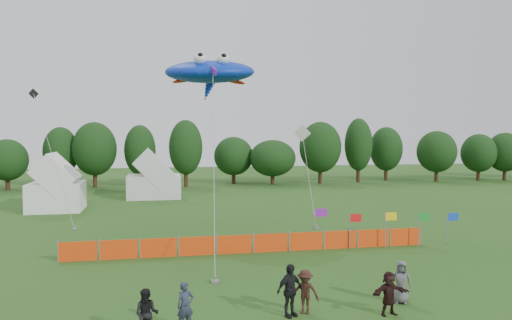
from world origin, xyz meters
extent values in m
plane|color=#234C16|center=(0.00, 0.00, 0.00)|extent=(160.00, 160.00, 0.00)
cylinder|color=#382314|center=(-21.24, 44.50, 0.96)|extent=(0.50, 0.50, 1.91)
ellipsoid|color=black|center=(-21.24, 44.50, 3.45)|extent=(4.61, 4.61, 4.30)
cylinder|color=#382314|center=(-15.73, 46.21, 1.19)|extent=(0.50, 0.50, 2.38)
ellipsoid|color=black|center=(-15.73, 46.21, 4.30)|extent=(4.09, 4.09, 5.35)
cylinder|color=#382314|center=(-11.75, 45.39, 1.29)|extent=(0.50, 0.50, 2.57)
ellipsoid|color=black|center=(-11.75, 45.39, 4.64)|extent=(5.20, 5.20, 5.79)
cylinder|color=#382314|center=(-6.44, 45.32, 1.23)|extent=(0.50, 0.50, 2.46)
ellipsoid|color=black|center=(-6.44, 45.32, 4.45)|extent=(3.78, 3.78, 5.55)
cylinder|color=#382314|center=(-0.99, 43.92, 1.33)|extent=(0.50, 0.50, 2.66)
ellipsoid|color=black|center=(-0.99, 43.92, 4.81)|extent=(4.05, 4.05, 5.99)
cylinder|color=#382314|center=(5.28, 46.53, 0.99)|extent=(0.50, 0.50, 1.98)
ellipsoid|color=black|center=(5.28, 46.53, 3.58)|extent=(5.06, 5.06, 4.46)
cylinder|color=#382314|center=(9.99, 44.56, 0.93)|extent=(0.50, 0.50, 1.86)
ellipsoid|color=black|center=(9.99, 44.56, 3.35)|extent=(5.86, 5.86, 4.18)
cylinder|color=#382314|center=(16.28, 44.38, 1.31)|extent=(0.50, 0.50, 2.62)
ellipsoid|color=black|center=(16.28, 44.38, 4.73)|extent=(5.41, 5.41, 5.89)
cylinder|color=#382314|center=(21.78, 44.99, 1.39)|extent=(0.50, 0.50, 2.78)
ellipsoid|color=black|center=(21.78, 44.99, 5.02)|extent=(3.67, 3.67, 6.26)
cylinder|color=#382314|center=(26.67, 46.88, 1.21)|extent=(0.50, 0.50, 2.42)
ellipsoid|color=black|center=(26.67, 46.88, 4.36)|extent=(4.46, 4.46, 5.44)
cylinder|color=#382314|center=(32.69, 44.13, 1.12)|extent=(0.50, 0.50, 2.24)
ellipsoid|color=black|center=(32.69, 44.13, 4.04)|extent=(5.26, 5.26, 5.03)
cylinder|color=#382314|center=(39.09, 44.15, 1.05)|extent=(0.50, 0.50, 2.10)
ellipsoid|color=black|center=(39.09, 44.15, 3.80)|extent=(4.74, 4.74, 4.73)
cylinder|color=#382314|center=(42.84, 43.69, 1.08)|extent=(0.50, 0.50, 2.16)
ellipsoid|color=black|center=(42.84, 43.69, 3.91)|extent=(4.88, 4.88, 4.87)
cube|color=white|center=(-12.79, 27.19, 1.18)|extent=(4.27, 4.27, 2.35)
cube|color=silver|center=(-4.80, 34.03, 1.15)|extent=(5.21, 4.17, 2.29)
cube|color=#E83F0C|center=(-8.54, 9.23, 0.50)|extent=(1.90, 0.06, 1.00)
cube|color=#E83F0C|center=(-6.54, 9.23, 0.50)|extent=(1.90, 0.06, 1.00)
cube|color=#E83F0C|center=(-4.54, 9.23, 0.50)|extent=(1.90, 0.06, 1.00)
cube|color=#E83F0C|center=(-2.54, 9.23, 0.50)|extent=(1.90, 0.06, 1.00)
cube|color=#E83F0C|center=(-0.54, 9.23, 0.50)|extent=(1.90, 0.06, 1.00)
cube|color=#E83F0C|center=(1.46, 9.23, 0.50)|extent=(1.90, 0.06, 1.00)
cube|color=#E83F0C|center=(3.46, 9.23, 0.50)|extent=(1.90, 0.06, 1.00)
cube|color=#E83F0C|center=(5.46, 9.23, 0.50)|extent=(1.90, 0.06, 1.00)
cube|color=#E83F0C|center=(7.46, 9.23, 0.50)|extent=(1.90, 0.06, 1.00)
cube|color=#E83F0C|center=(9.46, 9.23, 0.50)|extent=(1.90, 0.06, 1.00)
cylinder|color=gray|center=(4.00, 9.25, 1.15)|extent=(0.06, 0.06, 2.29)
cube|color=purple|center=(4.35, 9.25, 2.07)|extent=(0.70, 0.02, 0.45)
cylinder|color=gray|center=(6.00, 9.13, 0.97)|extent=(0.06, 0.06, 1.94)
cube|color=red|center=(6.35, 9.13, 1.71)|extent=(0.70, 0.02, 0.45)
cylinder|color=gray|center=(8.00, 8.87, 1.00)|extent=(0.06, 0.06, 2.00)
cube|color=yellow|center=(8.35, 8.87, 1.78)|extent=(0.70, 0.02, 0.45)
cylinder|color=gray|center=(10.00, 8.78, 0.97)|extent=(0.06, 0.06, 1.94)
cube|color=#148C26|center=(10.35, 8.78, 1.72)|extent=(0.70, 0.02, 0.45)
cylinder|color=gray|center=(12.00, 9.05, 0.91)|extent=(0.06, 0.06, 1.82)
cube|color=blue|center=(12.35, 9.05, 1.59)|extent=(0.70, 0.02, 0.45)
imported|color=#292F45|center=(-3.74, -0.75, 0.79)|extent=(0.67, 0.55, 1.59)
imported|color=black|center=(-4.97, -1.27, 0.80)|extent=(0.88, 0.75, 1.59)
imported|color=#331B14|center=(0.55, -0.11, 0.79)|extent=(1.18, 1.02, 1.58)
imported|color=black|center=(-0.07, -0.28, 0.93)|extent=(1.19, 0.87, 1.87)
imported|color=#55565B|center=(4.45, 0.23, 0.81)|extent=(0.93, 0.78, 1.62)
imported|color=black|center=(3.42, -0.85, 0.78)|extent=(1.49, 0.62, 1.56)
ellipsoid|color=#1039E4|center=(-1.03, 16.54, 10.57)|extent=(6.88, 5.81, 2.09)
sphere|color=white|center=(-1.78, 15.24, 11.22)|extent=(0.84, 0.84, 0.84)
sphere|color=white|center=(-0.28, 15.24, 11.22)|extent=(0.84, 0.84, 0.84)
ellipsoid|color=red|center=(-2.63, 16.74, 10.02)|extent=(1.76, 0.77, 0.27)
ellipsoid|color=red|center=(0.57, 16.74, 10.02)|extent=(1.76, 0.77, 0.27)
cube|color=purple|center=(-1.03, 14.24, 10.37)|extent=(0.37, 0.96, 0.70)
cylinder|color=#A5A5A5|center=(-1.60, 9.39, 5.14)|extent=(1.17, 10.37, 10.29)
cube|color=gray|center=(-2.17, 4.21, 0.05)|extent=(0.30, 0.30, 0.10)
cube|color=silver|center=(6.38, 19.65, 6.48)|extent=(1.29, 0.36, 1.29)
cylinder|color=#A5A5A5|center=(6.19, 17.33, 3.24)|extent=(0.41, 4.68, 6.50)
cube|color=gray|center=(6.00, 15.00, 0.05)|extent=(0.30, 0.30, 0.10)
cube|color=black|center=(-13.72, 24.00, 9.51)|extent=(0.80, 0.24, 0.80)
cylinder|color=#A5A5A5|center=(-11.86, 21.00, 4.75)|extent=(3.76, 6.03, 9.53)
cube|color=gray|center=(-10.00, 18.00, 0.05)|extent=(0.30, 0.30, 0.10)
camera|label=1|loc=(-4.66, -16.94, 6.43)|focal=35.00mm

